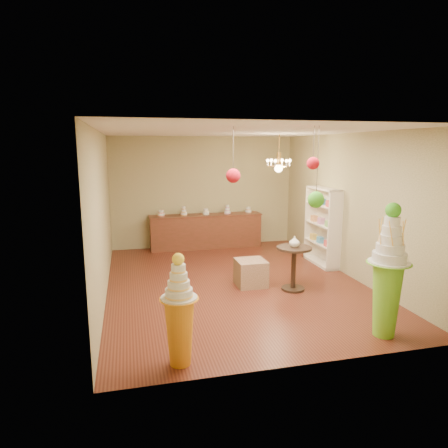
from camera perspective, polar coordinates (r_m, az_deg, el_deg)
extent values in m
plane|color=#522216|center=(8.22, 1.46, -8.32)|extent=(6.50, 6.50, 0.00)
plane|color=silver|center=(7.77, 1.56, 13.06)|extent=(6.50, 6.50, 0.00)
cube|color=tan|center=(11.00, -2.92, 4.58)|extent=(5.00, 0.04, 3.00)
cube|color=tan|center=(4.86, 11.57, -3.67)|extent=(5.00, 0.04, 3.00)
cube|color=tan|center=(7.61, -17.00, 1.30)|extent=(0.04, 6.50, 3.00)
cube|color=tan|center=(8.84, 17.37, 2.56)|extent=(0.04, 6.50, 3.00)
cone|color=#71C42B|center=(6.29, 22.13, -10.00)|extent=(0.56, 0.56, 1.09)
cylinder|color=silver|center=(6.12, 22.51, -5.08)|extent=(0.76, 0.76, 0.03)
cylinder|color=silver|center=(6.10, 22.56, -4.36)|extent=(0.62, 0.62, 0.13)
cylinder|color=silver|center=(6.07, 22.65, -3.20)|extent=(0.51, 0.51, 0.13)
cylinder|color=silver|center=(6.04, 22.74, -2.02)|extent=(0.42, 0.42, 0.13)
cylinder|color=silver|center=(6.02, 22.82, -0.83)|extent=(0.34, 0.34, 0.13)
cylinder|color=silver|center=(6.00, 22.91, 0.37)|extent=(0.28, 0.28, 0.13)
sphere|color=green|center=(5.97, 23.02, 1.83)|extent=(0.21, 0.21, 0.21)
cone|color=orange|center=(5.20, -6.34, -15.05)|extent=(0.43, 0.43, 0.87)
cylinder|color=silver|center=(5.02, -6.44, -10.44)|extent=(0.51, 0.51, 0.03)
cylinder|color=silver|center=(5.00, -6.46, -9.73)|extent=(0.38, 0.38, 0.10)
cylinder|color=silver|center=(4.96, -6.49, -8.60)|extent=(0.31, 0.31, 0.10)
cylinder|color=silver|center=(4.93, -6.51, -7.47)|extent=(0.25, 0.25, 0.10)
cylinder|color=silver|center=(4.90, -6.54, -6.31)|extent=(0.20, 0.20, 0.10)
sphere|color=yellow|center=(4.86, -6.57, -5.01)|extent=(0.15, 0.15, 0.15)
cube|color=#8E6B4E|center=(7.99, 3.84, -6.96)|extent=(0.57, 0.57, 0.52)
cube|color=#5D2E1D|center=(10.90, -2.59, -1.08)|extent=(3.00, 0.50, 0.90)
cube|color=#5D2E1D|center=(10.81, -2.61, 1.28)|extent=(3.04, 0.54, 0.03)
cylinder|color=silver|center=(10.64, -8.98, 1.52)|extent=(0.18, 0.18, 0.16)
cylinder|color=silver|center=(10.69, -5.78, 1.87)|extent=(0.18, 0.18, 0.24)
cylinder|color=silver|center=(10.80, -2.62, 1.78)|extent=(0.18, 0.18, 0.16)
cylinder|color=silver|center=(10.92, 0.47, 2.11)|extent=(0.18, 0.18, 0.24)
cylinder|color=silver|center=(11.08, 3.48, 2.01)|extent=(0.18, 0.18, 0.16)
cube|color=white|center=(9.61, 14.63, -0.30)|extent=(0.04, 1.20, 1.80)
cube|color=white|center=(9.62, 13.68, -2.68)|extent=(0.30, 1.14, 0.03)
cube|color=white|center=(9.53, 13.80, -0.05)|extent=(0.30, 1.14, 0.03)
cube|color=white|center=(9.46, 13.92, 2.63)|extent=(0.30, 1.14, 0.03)
cylinder|color=black|center=(7.92, 9.81, -9.07)|extent=(0.54, 0.54, 0.04)
cylinder|color=black|center=(7.80, 9.90, -6.35)|extent=(0.11, 0.11, 0.83)
cylinder|color=black|center=(7.69, 10.00, -3.39)|extent=(0.82, 0.82, 0.04)
imported|color=white|center=(7.66, 10.03, -2.49)|extent=(0.26, 0.26, 0.20)
cylinder|color=#3E362D|center=(5.89, 1.34, 10.34)|extent=(0.01, 0.01, 0.71)
sphere|color=red|center=(5.90, 1.32, 6.91)|extent=(0.21, 0.21, 0.21)
cylinder|color=#3E362D|center=(5.83, 13.23, 8.44)|extent=(0.01, 0.01, 1.03)
sphere|color=green|center=(5.87, 13.01, 3.40)|extent=(0.24, 0.24, 0.24)
cylinder|color=#3E362D|center=(5.79, 12.70, 11.01)|extent=(0.01, 0.01, 0.52)
sphere|color=red|center=(5.79, 12.60, 8.46)|extent=(0.18, 0.18, 0.18)
cylinder|color=gold|center=(8.99, 7.88, 11.07)|extent=(0.02, 0.02, 0.50)
cylinder|color=gold|center=(8.99, 7.83, 9.16)|extent=(0.10, 0.10, 0.30)
sphere|color=#FFC98C|center=(9.00, 7.80, 7.89)|extent=(0.18, 0.18, 0.18)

